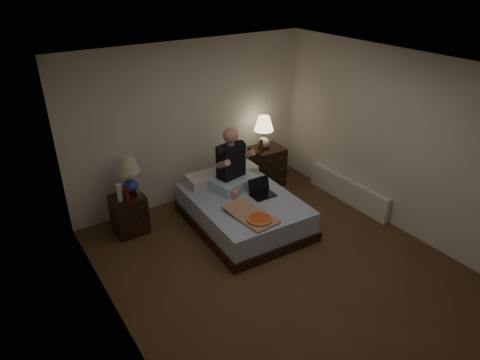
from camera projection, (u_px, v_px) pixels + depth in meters
floor at (279, 265)px, 5.49m from camera, size 4.00×4.50×0.00m
ceiling at (289, 70)px, 4.34m from camera, size 4.00×4.50×0.00m
wall_back at (192, 123)px, 6.58m from camera, size 4.00×0.00×2.50m
wall_front at (469, 292)px, 3.25m from camera, size 4.00×0.00×2.50m
wall_left at (113, 234)px, 3.93m from camera, size 0.00×4.50×2.50m
wall_right at (396, 142)px, 5.90m from camera, size 0.00×4.50×2.50m
bed at (244, 211)px, 6.24m from camera, size 1.43×1.86×0.45m
nightstand_left at (129, 214)px, 6.05m from camera, size 0.45×0.40×0.58m
nightstand_right at (267, 166)px, 7.35m from camera, size 0.55×0.50×0.67m
lamp_left at (129, 174)px, 5.90m from camera, size 0.38×0.38×0.56m
lamp_right at (264, 132)px, 7.06m from camera, size 0.40×0.40×0.56m
water_bottle at (119, 193)px, 5.75m from camera, size 0.07×0.07×0.25m
soda_can at (139, 193)px, 5.90m from camera, size 0.07×0.07×0.10m
beer_bottle_left at (127, 194)px, 5.74m from camera, size 0.06×0.06×0.23m
beer_bottle_right at (261, 146)px, 6.99m from camera, size 0.06×0.06×0.23m
person at (233, 159)px, 6.22m from camera, size 0.74×0.63×0.93m
laptop at (263, 189)px, 6.14m from camera, size 0.35×0.29×0.24m
pizza_box at (259, 220)px, 5.56m from camera, size 0.47×0.80×0.08m
radiator at (348, 191)px, 6.85m from camera, size 0.10×1.60×0.40m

